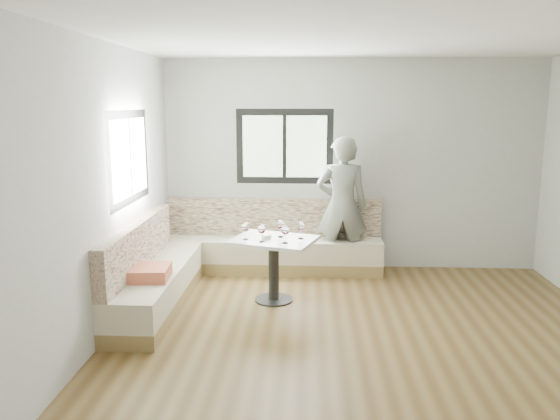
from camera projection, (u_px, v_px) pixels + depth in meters
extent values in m
cube|color=brown|center=(368.00, 344.00, 5.13)|extent=(5.00, 5.00, 0.01)
cube|color=white|center=(378.00, 33.00, 4.59)|extent=(5.00, 5.00, 0.01)
cube|color=#B7B7B2|center=(352.00, 165.00, 7.31)|extent=(5.00, 0.01, 2.80)
cube|color=#B7B7B2|center=(437.00, 292.00, 2.41)|extent=(5.00, 0.01, 2.80)
cube|color=#B7B7B2|center=(98.00, 194.00, 4.99)|extent=(0.01, 5.00, 2.80)
cube|color=black|center=(285.00, 147.00, 7.29)|extent=(1.30, 0.02, 1.00)
cube|color=black|center=(129.00, 158.00, 5.82)|extent=(0.02, 1.30, 1.00)
cube|color=olive|center=(272.00, 265.00, 7.35)|extent=(2.90, 0.55, 0.16)
cube|color=beige|center=(272.00, 249.00, 7.30)|extent=(2.90, 0.55, 0.29)
cube|color=beige|center=(273.00, 217.00, 7.43)|extent=(2.90, 0.14, 0.50)
cube|color=olive|center=(158.00, 300.00, 6.03)|extent=(0.55, 2.25, 0.16)
cube|color=beige|center=(157.00, 281.00, 5.99)|extent=(0.55, 2.25, 0.29)
cube|color=beige|center=(137.00, 246.00, 5.93)|extent=(0.14, 2.25, 0.50)
cube|color=#BC5D43|center=(148.00, 273.00, 5.59)|extent=(0.46, 0.46, 0.13)
cylinder|color=black|center=(274.00, 300.00, 6.25)|extent=(0.43, 0.43, 0.02)
cylinder|color=black|center=(274.00, 272.00, 6.18)|extent=(0.12, 0.12, 0.69)
cube|color=silver|center=(274.00, 240.00, 6.11)|extent=(1.06, 0.93, 0.04)
imported|color=slate|center=(342.00, 206.00, 7.11)|extent=(0.67, 0.44, 1.81)
cylinder|color=white|center=(266.00, 236.00, 6.12)|extent=(0.11, 0.11, 0.05)
sphere|color=black|center=(268.00, 235.00, 6.13)|extent=(0.02, 0.02, 0.02)
sphere|color=black|center=(265.00, 235.00, 6.13)|extent=(0.02, 0.02, 0.02)
sphere|color=black|center=(267.00, 236.00, 6.10)|extent=(0.02, 0.02, 0.02)
cylinder|color=white|center=(246.00, 239.00, 6.06)|extent=(0.06, 0.06, 0.01)
cylinder|color=white|center=(246.00, 235.00, 6.06)|extent=(0.01, 0.01, 0.09)
ellipsoid|color=white|center=(245.00, 227.00, 6.04)|extent=(0.09, 0.09, 0.11)
cylinder|color=#4B060D|center=(245.00, 229.00, 6.04)|extent=(0.06, 0.06, 0.02)
cylinder|color=white|center=(262.00, 242.00, 5.97)|extent=(0.06, 0.06, 0.01)
cylinder|color=white|center=(262.00, 238.00, 5.96)|extent=(0.01, 0.01, 0.09)
ellipsoid|color=white|center=(262.00, 229.00, 5.94)|extent=(0.09, 0.09, 0.11)
cylinder|color=#4B060D|center=(262.00, 231.00, 5.95)|extent=(0.06, 0.06, 0.02)
cylinder|color=white|center=(285.00, 243.00, 5.91)|extent=(0.06, 0.06, 0.01)
cylinder|color=white|center=(285.00, 239.00, 5.91)|extent=(0.01, 0.01, 0.09)
ellipsoid|color=white|center=(285.00, 230.00, 5.89)|extent=(0.09, 0.09, 0.11)
cylinder|color=#4B060D|center=(285.00, 232.00, 5.89)|extent=(0.06, 0.06, 0.02)
cylinder|color=white|center=(281.00, 237.00, 6.18)|extent=(0.06, 0.06, 0.01)
cylinder|color=white|center=(281.00, 233.00, 6.17)|extent=(0.01, 0.01, 0.09)
ellipsoid|color=white|center=(281.00, 225.00, 6.16)|extent=(0.09, 0.09, 0.11)
cylinder|color=#4B060D|center=(281.00, 227.00, 6.16)|extent=(0.06, 0.06, 0.02)
cylinder|color=white|center=(301.00, 238.00, 6.10)|extent=(0.06, 0.06, 0.01)
cylinder|color=white|center=(301.00, 235.00, 6.09)|extent=(0.01, 0.01, 0.09)
ellipsoid|color=white|center=(301.00, 226.00, 6.08)|extent=(0.09, 0.09, 0.11)
cylinder|color=#4B060D|center=(301.00, 228.00, 6.08)|extent=(0.06, 0.06, 0.02)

